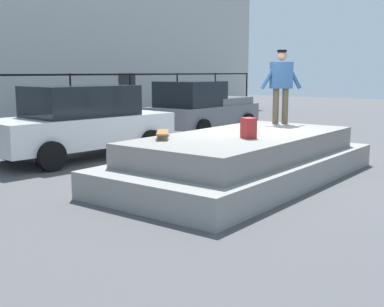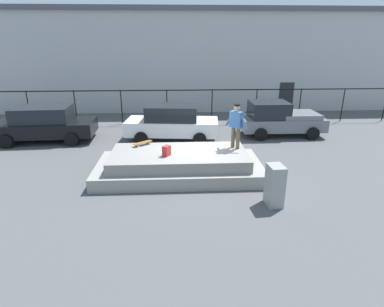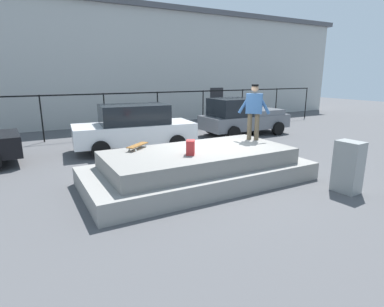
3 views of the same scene
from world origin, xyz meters
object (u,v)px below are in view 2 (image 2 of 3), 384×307
backpack (167,151)px  car_grey_pickup_far (279,119)px  skateboarder (236,123)px  skateboard (143,143)px  car_white_sedan_mid (172,122)px  car_black_sedan_near (44,124)px  utility_box (275,186)px

backpack → car_grey_pickup_far: size_ratio=0.09×
skateboarder → skateboard: skateboarder is taller
skateboarder → car_white_sedan_mid: (-2.40, 4.05, -0.97)m
car_black_sedan_near → backpack: bearing=-38.7°
skateboarder → car_black_sedan_near: (-8.65, 4.18, -0.98)m
skateboarder → car_grey_pickup_far: (3.17, 4.57, -0.98)m
car_black_sedan_near → car_grey_pickup_far: (11.82, 0.39, 0.01)m
skateboarder → backpack: bearing=-164.7°
car_white_sedan_mid → car_grey_pickup_far: car_grey_pickup_far is taller
backpack → car_white_sedan_mid: (0.16, 4.75, -0.19)m
car_white_sedan_mid → utility_box: bearing=-65.6°
skateboard → car_grey_pickup_far: (6.67, 4.06, -0.11)m
skateboarder → car_white_sedan_mid: 4.81m
car_black_sedan_near → car_white_sedan_mid: (6.25, -0.13, 0.01)m
skateboarder → backpack: 2.76m
skateboard → utility_box: 5.35m
skateboarder → car_grey_pickup_far: bearing=55.3°
skateboard → car_grey_pickup_far: bearing=31.3°
car_black_sedan_near → car_white_sedan_mid: size_ratio=1.04×
backpack → car_white_sedan_mid: size_ratio=0.08×
backpack → car_white_sedan_mid: car_white_sedan_mid is taller
car_grey_pickup_far → utility_box: size_ratio=3.32×
skateboard → car_white_sedan_mid: size_ratio=0.16×
skateboard → car_grey_pickup_far: size_ratio=0.17×
skateboard → car_white_sedan_mid: car_white_sedan_mid is taller
skateboard → car_black_sedan_near: 6.32m
backpack → car_black_sedan_near: bearing=-95.9°
skateboarder → utility_box: 3.11m
backpack → car_black_sedan_near: car_black_sedan_near is taller
skateboarder → car_black_sedan_near: size_ratio=0.34×
skateboarder → car_grey_pickup_far: size_ratio=0.39×
car_black_sedan_near → utility_box: 11.66m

